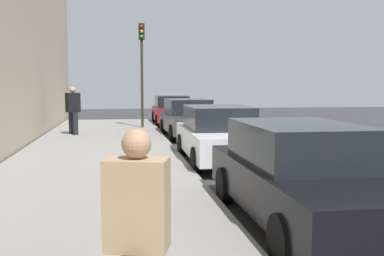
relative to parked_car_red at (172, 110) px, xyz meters
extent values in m
plane|color=#333335|center=(11.83, 0.02, -0.76)|extent=(56.00, 56.00, 0.00)
cube|color=gray|center=(11.83, -3.28, -0.68)|extent=(28.00, 4.60, 0.15)
cube|color=gold|center=(11.83, 3.22, -0.75)|extent=(28.00, 0.14, 0.01)
cylinder|color=black|center=(1.47, 0.83, -0.44)|extent=(0.64, 0.22, 0.64)
cylinder|color=black|center=(1.46, -0.85, -0.44)|extent=(0.64, 0.22, 0.64)
cylinder|color=black|center=(-1.33, 0.85, -0.44)|extent=(0.64, 0.22, 0.64)
cylinder|color=black|center=(-1.34, -0.83, -0.44)|extent=(0.64, 0.22, 0.64)
cube|color=maroon|center=(0.07, 0.00, -0.17)|extent=(4.54, 1.83, 0.64)
cube|color=black|center=(-0.16, 0.00, 0.45)|extent=(2.36, 1.62, 0.60)
cylinder|color=black|center=(7.13, 0.91, -0.44)|extent=(0.65, 0.24, 0.64)
cylinder|color=black|center=(7.19, -0.77, -0.44)|extent=(0.65, 0.24, 0.64)
cylinder|color=black|center=(4.42, 0.82, -0.44)|extent=(0.65, 0.24, 0.64)
cylinder|color=black|center=(4.48, -0.86, -0.44)|extent=(0.65, 0.24, 0.64)
cube|color=#383A3D|center=(5.81, 0.03, -0.17)|extent=(4.43, 1.94, 0.64)
cube|color=black|center=(5.59, 0.02, 0.45)|extent=(2.33, 1.67, 0.60)
cylinder|color=black|center=(13.28, 0.79, -0.44)|extent=(0.64, 0.23, 0.64)
cylinder|color=black|center=(13.26, -0.89, -0.44)|extent=(0.64, 0.23, 0.64)
cylinder|color=black|center=(10.47, 0.82, -0.44)|extent=(0.64, 0.23, 0.64)
cylinder|color=black|center=(10.45, -0.86, -0.44)|extent=(0.64, 0.23, 0.64)
cube|color=white|center=(11.86, -0.03, -0.17)|extent=(4.56, 1.85, 0.64)
cube|color=black|center=(11.63, -0.03, 0.45)|extent=(2.38, 1.63, 0.60)
cylinder|color=black|center=(18.89, -0.81, -0.44)|extent=(0.64, 0.22, 0.64)
cylinder|color=black|center=(15.95, 0.86, -0.44)|extent=(0.64, 0.22, 0.64)
cylinder|color=black|center=(15.95, -0.82, -0.44)|extent=(0.64, 0.22, 0.64)
cube|color=black|center=(17.42, 0.03, -0.17)|extent=(4.75, 1.82, 0.64)
cube|color=black|center=(17.18, 0.03, 0.45)|extent=(2.47, 1.61, 0.60)
cube|color=tan|center=(20.52, -2.52, 0.49)|extent=(0.39, 0.50, 0.65)
sphere|color=tan|center=(20.52, -2.52, 0.92)|extent=(0.21, 0.21, 0.21)
cylinder|color=black|center=(5.58, -4.37, -0.17)|extent=(0.20, 0.20, 0.87)
cylinder|color=black|center=(5.22, -4.56, -0.17)|extent=(0.20, 0.20, 0.87)
cube|color=black|center=(5.40, -4.46, 0.64)|extent=(0.51, 0.59, 0.74)
sphere|color=tan|center=(5.40, -4.46, 1.13)|extent=(0.24, 0.24, 0.24)
cylinder|color=#2D2D19|center=(2.88, -1.66, 1.37)|extent=(0.12, 0.12, 3.95)
cube|color=black|center=(2.88, -1.66, 3.69)|extent=(0.26, 0.26, 0.70)
sphere|color=red|center=(3.03, -1.66, 3.90)|extent=(0.14, 0.14, 0.14)
sphere|color=orange|center=(3.03, -1.66, 3.68)|extent=(0.14, 0.14, 0.14)
sphere|color=green|center=(3.03, -1.66, 3.46)|extent=(0.14, 0.14, 0.14)
camera|label=1|loc=(23.74, -2.62, 1.34)|focal=42.96mm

